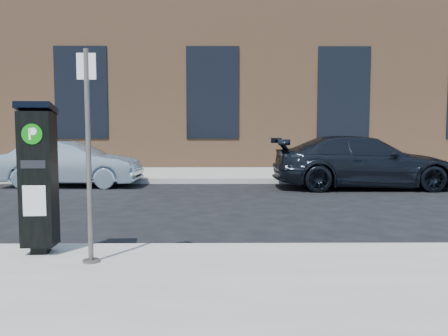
{
  "coord_description": "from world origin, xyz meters",
  "views": [
    {
      "loc": [
        0.26,
        -6.23,
        1.72
      ],
      "look_at": [
        0.33,
        0.5,
        1.13
      ],
      "focal_mm": 38.0,
      "sensor_mm": 36.0,
      "label": 1
    }
  ],
  "objects_px": {
    "car_silver": "(71,164)",
    "car_dark": "(363,162)",
    "sign_pole": "(89,158)",
    "parking_kiosk": "(38,176)"
  },
  "relations": [
    {
      "from": "car_silver",
      "to": "car_dark",
      "type": "relative_size",
      "value": 0.78
    },
    {
      "from": "sign_pole",
      "to": "car_dark",
      "type": "height_order",
      "value": "sign_pole"
    },
    {
      "from": "parking_kiosk",
      "to": "car_silver",
      "type": "distance_m",
      "value": 8.08
    },
    {
      "from": "parking_kiosk",
      "to": "car_dark",
      "type": "relative_size",
      "value": 0.37
    },
    {
      "from": "parking_kiosk",
      "to": "car_dark",
      "type": "distance_m",
      "value": 9.64
    },
    {
      "from": "parking_kiosk",
      "to": "sign_pole",
      "type": "bearing_deg",
      "value": -31.88
    },
    {
      "from": "car_dark",
      "to": "sign_pole",
      "type": "bearing_deg",
      "value": 144.48
    },
    {
      "from": "car_silver",
      "to": "car_dark",
      "type": "height_order",
      "value": "car_dark"
    },
    {
      "from": "car_silver",
      "to": "parking_kiosk",
      "type": "bearing_deg",
      "value": -163.48
    },
    {
      "from": "parking_kiosk",
      "to": "car_silver",
      "type": "height_order",
      "value": "parking_kiosk"
    }
  ]
}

